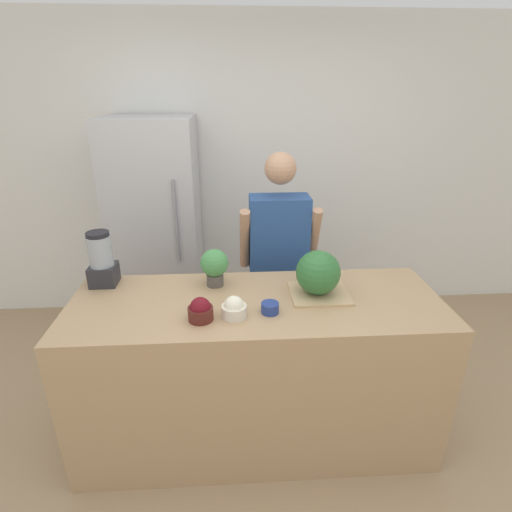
% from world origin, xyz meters
% --- Properties ---
extents(ground_plane, '(14.00, 14.00, 0.00)m').
position_xyz_m(ground_plane, '(0.00, 0.00, 0.00)').
color(ground_plane, tan).
extents(wall_back, '(8.00, 0.06, 2.60)m').
position_xyz_m(wall_back, '(0.00, 2.07, 1.30)').
color(wall_back, white).
rests_on(wall_back, ground_plane).
extents(counter_island, '(2.04, 0.74, 0.94)m').
position_xyz_m(counter_island, '(0.00, 0.37, 0.47)').
color(counter_island, tan).
rests_on(counter_island, ground_plane).
extents(refrigerator, '(0.69, 0.69, 1.82)m').
position_xyz_m(refrigerator, '(-0.75, 1.68, 0.91)').
color(refrigerator, '#B7B7BC').
rests_on(refrigerator, ground_plane).
extents(person, '(0.55, 0.26, 1.64)m').
position_xyz_m(person, '(0.20, 1.07, 0.84)').
color(person, '#4C608C').
rests_on(person, ground_plane).
extents(cutting_board, '(0.33, 0.29, 0.01)m').
position_xyz_m(cutting_board, '(0.36, 0.42, 0.95)').
color(cutting_board, tan).
rests_on(cutting_board, counter_island).
extents(watermelon, '(0.25, 0.25, 0.25)m').
position_xyz_m(watermelon, '(0.34, 0.42, 1.08)').
color(watermelon, '#2D6B33').
rests_on(watermelon, cutting_board).
extents(bowl_cherries, '(0.13, 0.13, 0.12)m').
position_xyz_m(bowl_cherries, '(-0.29, 0.20, 1.00)').
color(bowl_cherries, '#511E19').
rests_on(bowl_cherries, counter_island).
extents(bowl_cream, '(0.13, 0.13, 0.11)m').
position_xyz_m(bowl_cream, '(-0.12, 0.21, 0.99)').
color(bowl_cream, beige).
rests_on(bowl_cream, counter_island).
extents(bowl_small_blue, '(0.09, 0.09, 0.06)m').
position_xyz_m(bowl_small_blue, '(0.06, 0.24, 0.97)').
color(bowl_small_blue, navy).
rests_on(bowl_small_blue, counter_island).
extents(blender, '(0.15, 0.15, 0.32)m').
position_xyz_m(blender, '(-0.88, 0.63, 1.10)').
color(blender, '#28282D').
rests_on(blender, counter_island).
extents(potted_plant, '(0.16, 0.16, 0.22)m').
position_xyz_m(potted_plant, '(-0.23, 0.57, 1.07)').
color(potted_plant, '#514C47').
rests_on(potted_plant, counter_island).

